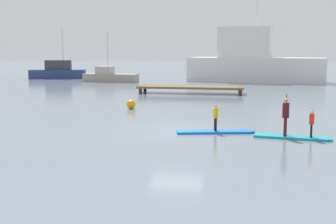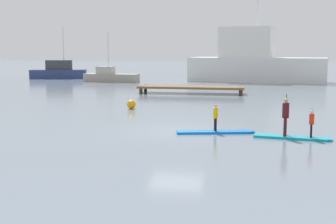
# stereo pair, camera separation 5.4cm
# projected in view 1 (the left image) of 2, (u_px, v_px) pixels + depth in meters

# --- Properties ---
(ground_plane) EXTENTS (240.00, 240.00, 0.00)m
(ground_plane) POSITION_uv_depth(u_px,v_px,m) (177.00, 131.00, 20.59)
(ground_plane) COLOR slate
(paddleboard_near) EXTENTS (3.53, 1.38, 0.10)m
(paddleboard_near) POSITION_uv_depth(u_px,v_px,m) (215.00, 132.00, 20.06)
(paddleboard_near) COLOR blue
(paddleboard_near) RESTS_ON ground
(paddler_child_solo) EXTENTS (0.25, 0.41, 1.20)m
(paddler_child_solo) POSITION_uv_depth(u_px,v_px,m) (216.00, 116.00, 19.97)
(paddler_child_solo) COLOR black
(paddler_child_solo) RESTS_ON paddleboard_near
(paddleboard_far) EXTENTS (3.24, 1.09, 0.10)m
(paddleboard_far) POSITION_uv_depth(u_px,v_px,m) (292.00, 137.00, 18.84)
(paddleboard_far) COLOR #1E9EB2
(paddleboard_far) RESTS_ON ground
(paddler_adult) EXTENTS (0.32, 0.50, 1.76)m
(paddler_adult) POSITION_uv_depth(u_px,v_px,m) (286.00, 114.00, 18.81)
(paddler_adult) COLOR #4C1419
(paddler_adult) RESTS_ON paddleboard_far
(paddler_child_front) EXTENTS (0.23, 0.40, 1.17)m
(paddler_child_front) POSITION_uv_depth(u_px,v_px,m) (312.00, 122.00, 18.52)
(paddler_child_front) COLOR black
(paddler_child_front) RESTS_ON paddleboard_far
(fishing_boat_white_large) EXTENTS (16.07, 7.39, 13.91)m
(fishing_boat_white_large) POSITION_uv_depth(u_px,v_px,m) (253.00, 62.00, 51.73)
(fishing_boat_white_large) COLOR silver
(fishing_boat_white_large) RESTS_ON ground
(fishing_boat_green_midground) EXTENTS (6.52, 2.30, 5.66)m
(fishing_boat_green_midground) POSITION_uv_depth(u_px,v_px,m) (110.00, 76.00, 51.21)
(fishing_boat_green_midground) COLOR #9E9384
(fishing_boat_green_midground) RESTS_ON ground
(motor_boat_small_navy) EXTENTS (7.25, 3.81, 6.56)m
(motor_boat_small_navy) POSITION_uv_depth(u_px,v_px,m) (58.00, 72.00, 57.11)
(motor_boat_small_navy) COLOR navy
(motor_boat_small_navy) RESTS_ON ground
(floating_dock) EXTENTS (8.96, 2.26, 0.63)m
(floating_dock) POSITION_uv_depth(u_px,v_px,m) (191.00, 87.00, 37.79)
(floating_dock) COLOR brown
(floating_dock) RESTS_ON ground
(mooring_buoy_near) EXTENTS (0.57, 0.57, 0.57)m
(mooring_buoy_near) POSITION_uv_depth(u_px,v_px,m) (131.00, 104.00, 28.15)
(mooring_buoy_near) COLOR orange
(mooring_buoy_near) RESTS_ON ground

